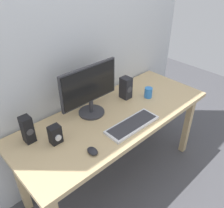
{
  "coord_description": "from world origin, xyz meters",
  "views": [
    {
      "loc": [
        -1.13,
        -1.15,
        1.91
      ],
      "look_at": [
        -0.04,
        0.0,
        0.88
      ],
      "focal_mm": 37.61,
      "sensor_mm": 36.0,
      "label": 1
    }
  ],
  "objects_px": {
    "desk": "(115,122)",
    "speaker_right": "(126,88)",
    "speaker_left": "(27,129)",
    "keyboard_primary": "(132,125)",
    "coffee_mug": "(148,93)",
    "monitor": "(90,89)",
    "mouse": "(92,151)",
    "audio_controller": "(55,135)"
  },
  "relations": [
    {
      "from": "desk",
      "to": "speaker_right",
      "type": "bearing_deg",
      "value": 26.89
    },
    {
      "from": "desk",
      "to": "speaker_left",
      "type": "relative_size",
      "value": 8.55
    },
    {
      "from": "keyboard_primary",
      "to": "coffee_mug",
      "type": "bearing_deg",
      "value": 24.23
    },
    {
      "from": "monitor",
      "to": "speaker_left",
      "type": "distance_m",
      "value": 0.56
    },
    {
      "from": "desk",
      "to": "mouse",
      "type": "relative_size",
      "value": 19.48
    },
    {
      "from": "monitor",
      "to": "mouse",
      "type": "distance_m",
      "value": 0.52
    },
    {
      "from": "desk",
      "to": "speaker_right",
      "type": "xyz_separation_m",
      "value": [
        0.26,
        0.13,
        0.19
      ]
    },
    {
      "from": "speaker_left",
      "to": "desk",
      "type": "bearing_deg",
      "value": -15.51
    },
    {
      "from": "desk",
      "to": "coffee_mug",
      "type": "bearing_deg",
      "value": -1.51
    },
    {
      "from": "audio_controller",
      "to": "desk",
      "type": "bearing_deg",
      "value": -4.61
    },
    {
      "from": "monitor",
      "to": "speaker_left",
      "type": "bearing_deg",
      "value": 176.98
    },
    {
      "from": "desk",
      "to": "mouse",
      "type": "xyz_separation_m",
      "value": [
        -0.43,
        -0.22,
        0.1
      ]
    },
    {
      "from": "mouse",
      "to": "keyboard_primary",
      "type": "bearing_deg",
      "value": 6.65
    },
    {
      "from": "desk",
      "to": "monitor",
      "type": "height_order",
      "value": "monitor"
    },
    {
      "from": "desk",
      "to": "mouse",
      "type": "distance_m",
      "value": 0.49
    },
    {
      "from": "speaker_right",
      "to": "audio_controller",
      "type": "relative_size",
      "value": 1.46
    },
    {
      "from": "mouse",
      "to": "desk",
      "type": "bearing_deg",
      "value": 31.75
    },
    {
      "from": "mouse",
      "to": "coffee_mug",
      "type": "bearing_deg",
      "value": 18.6
    },
    {
      "from": "keyboard_primary",
      "to": "coffee_mug",
      "type": "distance_m",
      "value": 0.47
    },
    {
      "from": "coffee_mug",
      "to": "keyboard_primary",
      "type": "bearing_deg",
      "value": -155.77
    },
    {
      "from": "speaker_left",
      "to": "audio_controller",
      "type": "xyz_separation_m",
      "value": [
        0.13,
        -0.14,
        -0.03
      ]
    },
    {
      "from": "monitor",
      "to": "speaker_right",
      "type": "bearing_deg",
      "value": -4.27
    },
    {
      "from": "speaker_right",
      "to": "speaker_left",
      "type": "distance_m",
      "value": 0.94
    },
    {
      "from": "keyboard_primary",
      "to": "speaker_right",
      "type": "xyz_separation_m",
      "value": [
        0.27,
        0.34,
        0.09
      ]
    },
    {
      "from": "desk",
      "to": "monitor",
      "type": "bearing_deg",
      "value": 130.23
    },
    {
      "from": "speaker_left",
      "to": "coffee_mug",
      "type": "relative_size",
      "value": 2.16
    },
    {
      "from": "desk",
      "to": "speaker_left",
      "type": "distance_m",
      "value": 0.73
    },
    {
      "from": "keyboard_primary",
      "to": "mouse",
      "type": "relative_size",
      "value": 5.1
    },
    {
      "from": "mouse",
      "to": "audio_controller",
      "type": "distance_m",
      "value": 0.29
    },
    {
      "from": "mouse",
      "to": "speaker_right",
      "type": "bearing_deg",
      "value": 31.74
    },
    {
      "from": "mouse",
      "to": "speaker_left",
      "type": "relative_size",
      "value": 0.44
    },
    {
      "from": "desk",
      "to": "keyboard_primary",
      "type": "relative_size",
      "value": 3.82
    },
    {
      "from": "monitor",
      "to": "coffee_mug",
      "type": "distance_m",
      "value": 0.6
    },
    {
      "from": "monitor",
      "to": "keyboard_primary",
      "type": "relative_size",
      "value": 1.15
    },
    {
      "from": "desk",
      "to": "monitor",
      "type": "distance_m",
      "value": 0.38
    },
    {
      "from": "mouse",
      "to": "coffee_mug",
      "type": "distance_m",
      "value": 0.87
    },
    {
      "from": "monitor",
      "to": "coffee_mug",
      "type": "bearing_deg",
      "value": -17.24
    },
    {
      "from": "speaker_right",
      "to": "audio_controller",
      "type": "xyz_separation_m",
      "value": [
        -0.81,
        -0.09,
        -0.03
      ]
    },
    {
      "from": "monitor",
      "to": "speaker_left",
      "type": "height_order",
      "value": "monitor"
    },
    {
      "from": "speaker_right",
      "to": "keyboard_primary",
      "type": "bearing_deg",
      "value": -129.1
    },
    {
      "from": "audio_controller",
      "to": "speaker_right",
      "type": "bearing_deg",
      "value": 6.1
    },
    {
      "from": "mouse",
      "to": "coffee_mug",
      "type": "height_order",
      "value": "coffee_mug"
    }
  ]
}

